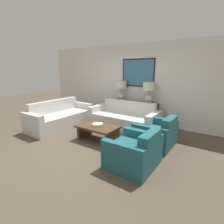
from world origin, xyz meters
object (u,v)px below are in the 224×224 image
object	(u,v)px
couch_by_side	(61,118)
coffee_table	(98,130)
table_lamp_left	(121,87)
table_lamp_right	(149,89)
armchair_near_back_wall	(156,134)
console_table	(134,112)
armchair_near_camera	(134,153)
couch_by_back_wall	(124,119)
decorative_bowl	(98,125)

from	to	relation	value
couch_by_side	coffee_table	world-z (taller)	couch_by_side
table_lamp_left	table_lamp_right	bearing A→B (deg)	0.00
couch_by_side	coffee_table	distance (m)	1.73
table_lamp_left	armchair_near_back_wall	xyz separation A→B (m)	(1.82, -1.29, -0.92)
console_table	armchair_near_camera	size ratio (longest dim) A/B	1.69
couch_by_back_wall	couch_by_side	xyz separation A→B (m)	(-1.77, -1.01, 0.00)
table_lamp_right	armchair_near_camera	world-z (taller)	table_lamp_right
table_lamp_right	armchair_near_camera	bearing A→B (deg)	-71.90
coffee_table	decorative_bowl	world-z (taller)	decorative_bowl
decorative_bowl	table_lamp_right	bearing A→B (deg)	72.48
coffee_table	armchair_near_back_wall	xyz separation A→B (m)	(1.37, 0.57, -0.01)
coffee_table	armchair_near_camera	size ratio (longest dim) A/B	1.13
couch_by_back_wall	armchair_near_camera	bearing A→B (deg)	-53.82
table_lamp_left	armchair_near_camera	distance (m)	3.18
couch_by_side	armchair_near_back_wall	xyz separation A→B (m)	(3.08, 0.37, -0.02)
couch_by_side	decorative_bowl	world-z (taller)	couch_by_side
coffee_table	table_lamp_left	bearing A→B (deg)	103.63
couch_by_back_wall	couch_by_side	bearing A→B (deg)	-150.26
table_lamp_left	console_table	bearing A→B (deg)	0.00
console_table	couch_by_side	bearing A→B (deg)	-136.87
table_lamp_right	couch_by_back_wall	distance (m)	1.23
table_lamp_left	coffee_table	distance (m)	2.12
coffee_table	decorative_bowl	xyz separation A→B (m)	(-0.01, 0.01, 0.14)
console_table	couch_by_back_wall	size ratio (longest dim) A/B	0.73
console_table	decorative_bowl	world-z (taller)	console_table
couch_by_back_wall	coffee_table	xyz separation A→B (m)	(-0.06, -1.21, -0.00)
couch_by_side	armchair_near_camera	bearing A→B (deg)	-14.12
couch_by_back_wall	couch_by_side	size ratio (longest dim) A/B	1.00
table_lamp_left	couch_by_back_wall	xyz separation A→B (m)	(0.51, -0.65, -0.91)
couch_by_back_wall	console_table	bearing A→B (deg)	90.00
table_lamp_right	decorative_bowl	world-z (taller)	table_lamp_right
console_table	armchair_near_camera	distance (m)	2.77
couch_by_back_wall	armchair_near_back_wall	size ratio (longest dim) A/B	2.32
couch_by_side	console_table	bearing A→B (deg)	43.13
armchair_near_camera	armchair_near_back_wall	bearing A→B (deg)	90.00
table_lamp_right	armchair_near_back_wall	bearing A→B (deg)	-58.27
table_lamp_left	armchair_near_camera	world-z (taller)	table_lamp_left
table_lamp_left	coffee_table	xyz separation A→B (m)	(0.45, -1.86, -0.91)
table_lamp_right	armchair_near_camera	xyz separation A→B (m)	(0.80, -2.44, -0.92)
decorative_bowl	armchair_near_back_wall	size ratio (longest dim) A/B	0.31
couch_by_back_wall	table_lamp_right	bearing A→B (deg)	51.70
decorative_bowl	armchair_near_back_wall	bearing A→B (deg)	22.30
couch_by_back_wall	couch_by_side	distance (m)	2.04
console_table	coffee_table	distance (m)	1.87
couch_by_back_wall	armchair_near_back_wall	xyz separation A→B (m)	(1.31, -0.64, -0.02)
couch_by_side	decorative_bowl	xyz separation A→B (m)	(1.70, -0.19, 0.13)
couch_by_side	decorative_bowl	distance (m)	1.72
couch_by_side	armchair_near_back_wall	size ratio (longest dim) A/B	2.32
console_table	armchair_near_back_wall	size ratio (longest dim) A/B	1.69
console_table	couch_by_side	distance (m)	2.43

